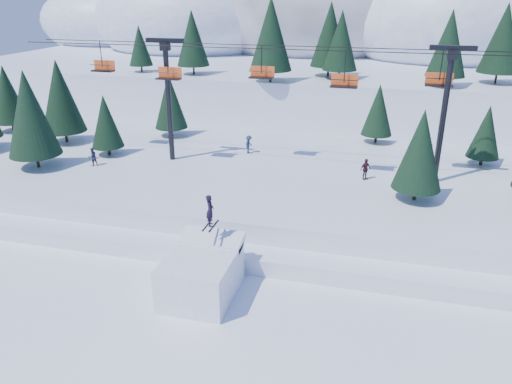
% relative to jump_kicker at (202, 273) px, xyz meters
% --- Properties ---
extents(ground, '(160.00, 160.00, 0.00)m').
position_rel_jump_kicker_xyz_m(ground, '(0.45, -2.34, -1.40)').
color(ground, white).
rests_on(ground, ground).
extents(mid_shelf, '(70.00, 22.00, 2.50)m').
position_rel_jump_kicker_xyz_m(mid_shelf, '(0.45, 15.66, -0.15)').
color(mid_shelf, white).
rests_on(mid_shelf, ground).
extents(berm, '(70.00, 6.00, 1.10)m').
position_rel_jump_kicker_xyz_m(berm, '(0.45, 5.66, -0.85)').
color(berm, white).
rests_on(berm, ground).
extents(mountain_ridge, '(119.00, 61.54, 26.46)m').
position_rel_jump_kicker_xyz_m(mountain_ridge, '(-4.62, 71.02, 8.24)').
color(mountain_ridge, white).
rests_on(mountain_ridge, ground).
extents(jump_kicker, '(3.78, 5.15, 5.65)m').
position_rel_jump_kicker_xyz_m(jump_kicker, '(0.00, 0.00, 0.00)').
color(jump_kicker, white).
rests_on(jump_kicker, ground).
extents(chairlift, '(46.00, 3.21, 10.28)m').
position_rel_jump_kicker_xyz_m(chairlift, '(2.48, 15.71, 7.92)').
color(chairlift, black).
rests_on(chairlift, mid_shelf).
extents(conifer_stand, '(61.81, 18.33, 9.13)m').
position_rel_jump_kicker_xyz_m(conifer_stand, '(-0.51, 15.85, 5.48)').
color(conifer_stand, black).
rests_on(conifer_stand, mid_shelf).
extents(distant_skiers, '(28.50, 8.88, 1.78)m').
position_rel_jump_kicker_xyz_m(distant_skiers, '(1.30, 17.06, 1.94)').
color(distant_skiers, '#214021').
rests_on(distant_skiers, mid_shelf).
extents(banner_near, '(2.84, 0.38, 0.90)m').
position_rel_jump_kicker_xyz_m(banner_near, '(8.52, 2.86, -0.86)').
color(banner_near, black).
rests_on(banner_near, ground).
extents(banner_far, '(2.77, 0.76, 0.90)m').
position_rel_jump_kicker_xyz_m(banner_far, '(12.10, 3.38, -0.86)').
color(banner_far, black).
rests_on(banner_far, ground).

